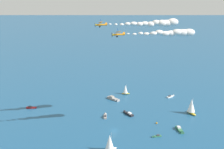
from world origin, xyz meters
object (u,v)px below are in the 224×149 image
(biplane_lead, at_px, (118,34))
(motorboat_outer_ring_b, at_px, (180,130))
(marker_buoy, at_px, (157,123))
(motorboat_outer_ring_d, at_px, (128,113))
(sailboat_offshore, at_px, (125,89))
(motorboat_near_centre, at_px, (105,116))
(motorboat_trailing, at_px, (156,136))
(motorboat_mid_cluster, at_px, (171,96))
(wingwalker_lead, at_px, (118,30))
(biplane_wingman, at_px, (101,25))
(motorboat_outer_ring_a, at_px, (114,99))
(motorboat_far_stbd, at_px, (32,107))
(sailboat_far_port, at_px, (191,106))
(sailboat_outer_ring_c, at_px, (110,143))
(wingwalker_wingman, at_px, (100,20))

(biplane_lead, bearing_deg, motorboat_outer_ring_b, -50.23)
(marker_buoy, bearing_deg, motorboat_outer_ring_d, 78.96)
(sailboat_offshore, bearing_deg, motorboat_near_centre, -170.22)
(motorboat_near_centre, relative_size, motorboat_trailing, 1.48)
(motorboat_mid_cluster, bearing_deg, motorboat_outer_ring_d, 162.34)
(wingwalker_lead, height_order, biplane_wingman, biplane_wingman)
(motorboat_outer_ring_b, xyz_separation_m, motorboat_outer_ring_d, (6.84, 36.34, -0.00))
(wingwalker_lead, bearing_deg, sailboat_offshore, 22.50)
(motorboat_outer_ring_a, bearing_deg, motorboat_trailing, -129.17)
(sailboat_offshore, xyz_separation_m, wingwalker_lead, (-64.36, -26.66, 54.92))
(sailboat_offshore, bearing_deg, motorboat_trailing, -139.89)
(motorboat_outer_ring_d, height_order, marker_buoy, motorboat_outer_ring_d)
(motorboat_outer_ring_a, bearing_deg, motorboat_far_stbd, 134.76)
(sailboat_far_port, height_order, biplane_lead, biplane_lead)
(motorboat_far_stbd, distance_m, motorboat_trailing, 89.51)
(marker_buoy, bearing_deg, wingwalker_lead, 152.64)
(sailboat_far_port, bearing_deg, motorboat_outer_ring_a, 92.09)
(motorboat_outer_ring_d, relative_size, biplane_lead, 1.32)
(motorboat_outer_ring_d, height_order, wingwalker_lead, wingwalker_lead)
(motorboat_far_stbd, xyz_separation_m, motorboat_outer_ring_b, (15.61, -98.86, 0.15))
(sailboat_offshore, height_order, motorboat_mid_cluster, sailboat_offshore)
(motorboat_near_centre, xyz_separation_m, biplane_wingman, (-12.17, -4.60, 59.34))
(motorboat_far_stbd, distance_m, motorboat_outer_ring_b, 100.09)
(sailboat_offshore, relative_size, motorboat_outer_ring_a, 0.75)
(sailboat_far_port, distance_m, marker_buoy, 29.36)
(motorboat_outer_ring_d, bearing_deg, motorboat_near_centre, 133.23)
(sailboat_outer_ring_c, height_order, wingwalker_wingman, wingwalker_wingman)
(marker_buoy, distance_m, wingwalker_lead, 65.21)
(motorboat_outer_ring_a, relative_size, biplane_lead, 1.68)
(biplane_wingman, bearing_deg, biplane_lead, -117.77)
(sailboat_far_port, xyz_separation_m, sailboat_offshore, (13.37, 54.48, -1.45))
(motorboat_outer_ring_d, bearing_deg, wingwalker_wingman, 163.04)
(motorboat_far_stbd, xyz_separation_m, wingwalker_lead, (-7.58, -70.35, 58.19))
(motorboat_outer_ring_a, xyz_separation_m, motorboat_outer_ring_b, (-25.75, -57.16, -0.16))
(motorboat_far_stbd, bearing_deg, motorboat_mid_cluster, -48.70)
(motorboat_trailing, relative_size, wingwalker_lead, 2.69)
(motorboat_outer_ring_a, bearing_deg, motorboat_mid_cluster, -53.34)
(sailboat_offshore, distance_m, motorboat_outer_ring_a, 15.83)
(sailboat_outer_ring_c, distance_m, wingwalker_lead, 56.39)
(sailboat_offshore, height_order, motorboat_outer_ring_a, sailboat_offshore)
(motorboat_trailing, xyz_separation_m, motorboat_outer_ring_b, (13.17, -9.39, 0.27))
(sailboat_far_port, bearing_deg, motorboat_near_centre, 123.89)
(motorboat_outer_ring_d, xyz_separation_m, biplane_lead, (-30.33, -8.12, 55.90))
(motorboat_near_centre, relative_size, biplane_wingman, 1.08)
(motorboat_outer_ring_a, height_order, motorboat_outer_ring_b, motorboat_outer_ring_a)
(sailboat_far_port, bearing_deg, motorboat_far_stbd, 113.86)
(motorboat_outer_ring_d, height_order, wingwalker_wingman, wingwalker_wingman)
(sailboat_far_port, distance_m, motorboat_outer_ring_a, 56.67)
(sailboat_far_port, height_order, motorboat_outer_ring_d, sailboat_far_port)
(motorboat_outer_ring_a, xyz_separation_m, biplane_wingman, (-41.53, -14.30, 59.05))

